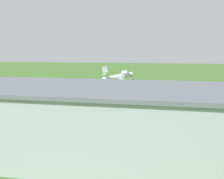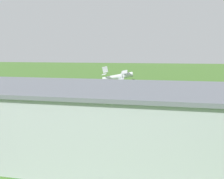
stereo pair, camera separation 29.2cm
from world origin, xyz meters
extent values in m
plane|color=#47752D|center=(0.00, 0.00, 0.00)|extent=(400.00, 400.00, 0.00)
cube|color=#B7BCC6|center=(-3.92, 32.01, 3.47)|extent=(34.59, 13.27, 6.94)
cube|color=slate|center=(-3.92, 32.01, 7.12)|extent=(35.19, 13.87, 0.35)
cube|color=#384251|center=(-3.97, 25.46, 2.85)|extent=(10.00, 0.24, 5.69)
cylinder|color=silver|center=(-3.55, 3.88, 5.48)|extent=(6.79, 1.96, 2.32)
cone|color=black|center=(-7.11, 3.40, 4.78)|extent=(0.92, 0.86, 0.87)
cube|color=silver|center=(-4.29, 3.78, 5.17)|extent=(2.44, 8.81, 0.36)
cube|color=silver|center=(-4.96, 3.69, 6.57)|extent=(2.44, 8.81, 0.36)
cube|color=silver|center=(-0.82, 4.25, 7.07)|extent=(1.33, 0.28, 1.49)
cube|color=silver|center=(-0.62, 4.28, 6.05)|extent=(1.24, 2.70, 0.25)
cylinder|color=black|center=(-4.07, 4.77, 4.09)|extent=(0.65, 0.22, 0.64)
cylinder|color=black|center=(-3.82, 2.89, 4.09)|extent=(0.65, 0.22, 0.64)
cylinder|color=#332D28|center=(-5.00, 6.50, 5.87)|extent=(0.37, 0.13, 1.49)
cylinder|color=#332D28|center=(-4.25, 0.97, 5.87)|extent=(0.37, 0.13, 1.49)
cube|color=#B7B7BC|center=(-19.82, 16.47, 0.70)|extent=(1.72, 4.57, 0.77)
cube|color=#2D3842|center=(-19.82, 16.47, 1.38)|extent=(1.50, 2.56, 0.59)
cylinder|color=black|center=(-20.65, 18.02, 0.32)|extent=(0.22, 0.64, 0.64)
cylinder|color=black|center=(-18.97, 18.01, 0.32)|extent=(0.22, 0.64, 0.64)
cylinder|color=black|center=(-20.67, 14.92, 0.32)|extent=(0.22, 0.64, 0.64)
cylinder|color=black|center=(-18.99, 14.91, 0.32)|extent=(0.22, 0.64, 0.64)
cube|color=gold|center=(13.15, 19.09, 0.72)|extent=(2.04, 4.77, 0.80)
cube|color=#2D3842|center=(13.15, 19.09, 1.38)|extent=(1.69, 2.71, 0.53)
cylinder|color=black|center=(12.39, 20.73, 0.32)|extent=(0.26, 0.65, 0.64)
cylinder|color=black|center=(12.18, 17.57, 0.32)|extent=(0.26, 0.65, 0.64)
cylinder|color=black|center=(13.91, 17.45, 0.32)|extent=(0.26, 0.65, 0.64)
cylinder|color=beige|center=(10.97, 13.69, 0.40)|extent=(0.45, 0.45, 0.80)
cylinder|color=orange|center=(10.97, 13.69, 1.09)|extent=(0.54, 0.54, 0.57)
sphere|color=beige|center=(10.97, 13.69, 1.48)|extent=(0.22, 0.22, 0.22)
cylinder|color=#3F3F47|center=(-13.85, 14.11, 0.45)|extent=(0.43, 0.43, 0.90)
cylinder|color=beige|center=(-13.85, 14.11, 1.22)|extent=(0.51, 0.51, 0.64)
sphere|color=brown|center=(-13.85, 14.11, 1.66)|extent=(0.24, 0.24, 0.24)
cylinder|color=#33723F|center=(8.31, 14.94, 0.43)|extent=(0.44, 0.44, 0.87)
cylinder|color=beige|center=(8.31, 14.94, 1.17)|extent=(0.52, 0.52, 0.61)
sphere|color=beige|center=(8.31, 14.94, 1.60)|extent=(0.23, 0.23, 0.23)
cylinder|color=#72338C|center=(-13.24, 12.32, 0.39)|extent=(0.44, 0.44, 0.77)
cylinder|color=navy|center=(-13.24, 12.32, 1.05)|extent=(0.53, 0.53, 0.55)
sphere|color=#9E704C|center=(-13.24, 12.32, 1.43)|extent=(0.21, 0.21, 0.21)
camera|label=1|loc=(-12.82, 56.23, 10.67)|focal=39.51mm
camera|label=2|loc=(-13.11, 56.17, 10.67)|focal=39.51mm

